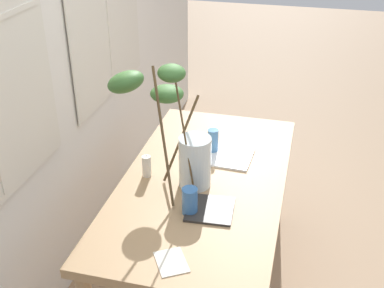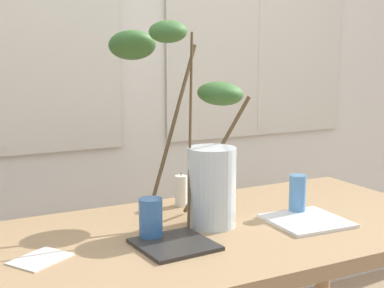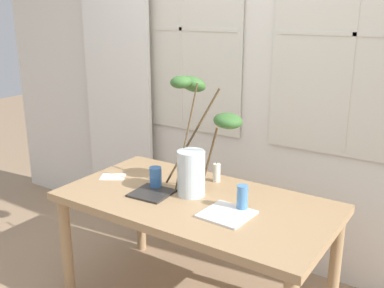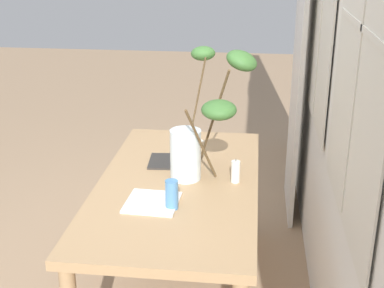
{
  "view_description": "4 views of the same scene",
  "coord_description": "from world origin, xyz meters",
  "px_view_note": "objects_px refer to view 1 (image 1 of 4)",
  "views": [
    {
      "loc": [
        -2.11,
        -0.47,
        2.15
      ],
      "look_at": [
        -0.04,
        0.05,
        0.96
      ],
      "focal_mm": 46.06,
      "sensor_mm": 36.0,
      "label": 1
    },
    {
      "loc": [
        -0.96,
        -1.55,
        1.33
      ],
      "look_at": [
        -0.11,
        0.07,
        1.01
      ],
      "focal_mm": 52.12,
      "sensor_mm": 36.0,
      "label": 2
    },
    {
      "loc": [
        1.31,
        -2.01,
        1.79
      ],
      "look_at": [
        -0.04,
        0.02,
        1.05
      ],
      "focal_mm": 42.0,
      "sensor_mm": 36.0,
      "label": 3
    },
    {
      "loc": [
        2.53,
        0.38,
        1.94
      ],
      "look_at": [
        -0.09,
        0.06,
        0.91
      ],
      "focal_mm": 50.25,
      "sensor_mm": 36.0,
      "label": 4
    }
  ],
  "objects_px": {
    "vase_with_branches": "(178,134)",
    "plate_square_left": "(210,209)",
    "plate_square_right": "(229,157)",
    "drinking_glass_blue_left": "(189,201)",
    "pillar_candle": "(147,166)",
    "dining_table": "(204,193)",
    "drinking_glass_blue_right": "(213,141)"
  },
  "relations": [
    {
      "from": "drinking_glass_blue_left",
      "to": "pillar_candle",
      "type": "bearing_deg",
      "value": 49.38
    },
    {
      "from": "drinking_glass_blue_left",
      "to": "pillar_candle",
      "type": "xyz_separation_m",
      "value": [
        0.26,
        0.3,
        -0.01
      ]
    },
    {
      "from": "vase_with_branches",
      "to": "drinking_glass_blue_left",
      "type": "distance_m",
      "value": 0.34
    },
    {
      "from": "drinking_glass_blue_right",
      "to": "plate_square_left",
      "type": "height_order",
      "value": "drinking_glass_blue_right"
    },
    {
      "from": "vase_with_branches",
      "to": "drinking_glass_blue_right",
      "type": "distance_m",
      "value": 0.44
    },
    {
      "from": "vase_with_branches",
      "to": "plate_square_right",
      "type": "distance_m",
      "value": 0.48
    },
    {
      "from": "vase_with_branches",
      "to": "pillar_candle",
      "type": "bearing_deg",
      "value": 80.23
    },
    {
      "from": "plate_square_right",
      "to": "pillar_candle",
      "type": "relative_size",
      "value": 1.93
    },
    {
      "from": "drinking_glass_blue_left",
      "to": "pillar_candle",
      "type": "relative_size",
      "value": 1.03
    },
    {
      "from": "dining_table",
      "to": "drinking_glass_blue_right",
      "type": "height_order",
      "value": "drinking_glass_blue_right"
    },
    {
      "from": "vase_with_branches",
      "to": "plate_square_left",
      "type": "height_order",
      "value": "vase_with_branches"
    },
    {
      "from": "dining_table",
      "to": "pillar_candle",
      "type": "distance_m",
      "value": 0.34
    },
    {
      "from": "vase_with_branches",
      "to": "drinking_glass_blue_left",
      "type": "relative_size",
      "value": 5.17
    },
    {
      "from": "dining_table",
      "to": "plate_square_right",
      "type": "distance_m",
      "value": 0.28
    },
    {
      "from": "plate_square_left",
      "to": "drinking_glass_blue_left",
      "type": "bearing_deg",
      "value": 113.14
    },
    {
      "from": "drinking_glass_blue_left",
      "to": "drinking_glass_blue_right",
      "type": "distance_m",
      "value": 0.59
    },
    {
      "from": "plate_square_left",
      "to": "plate_square_right",
      "type": "relative_size",
      "value": 0.88
    },
    {
      "from": "vase_with_branches",
      "to": "plate_square_right",
      "type": "relative_size",
      "value": 2.76
    },
    {
      "from": "dining_table",
      "to": "pillar_candle",
      "type": "xyz_separation_m",
      "value": [
        -0.04,
        0.3,
        0.14
      ]
    },
    {
      "from": "vase_with_branches",
      "to": "dining_table",
      "type": "bearing_deg",
      "value": -58.75
    },
    {
      "from": "pillar_candle",
      "to": "vase_with_branches",
      "type": "bearing_deg",
      "value": -99.77
    },
    {
      "from": "dining_table",
      "to": "drinking_glass_blue_right",
      "type": "distance_m",
      "value": 0.33
    },
    {
      "from": "drinking_glass_blue_right",
      "to": "plate_square_right",
      "type": "distance_m",
      "value": 0.13
    },
    {
      "from": "drinking_glass_blue_right",
      "to": "dining_table",
      "type": "bearing_deg",
      "value": -177.27
    },
    {
      "from": "plate_square_left",
      "to": "pillar_candle",
      "type": "bearing_deg",
      "value": 60.96
    },
    {
      "from": "plate_square_right",
      "to": "pillar_candle",
      "type": "xyz_separation_m",
      "value": [
        -0.29,
        0.39,
        0.05
      ]
    },
    {
      "from": "drinking_glass_blue_right",
      "to": "pillar_candle",
      "type": "height_order",
      "value": "drinking_glass_blue_right"
    },
    {
      "from": "plate_square_left",
      "to": "vase_with_branches",
      "type": "bearing_deg",
      "value": 48.05
    },
    {
      "from": "dining_table",
      "to": "drinking_glass_blue_left",
      "type": "height_order",
      "value": "drinking_glass_blue_left"
    },
    {
      "from": "drinking_glass_blue_left",
      "to": "pillar_candle",
      "type": "height_order",
      "value": "drinking_glass_blue_left"
    },
    {
      "from": "drinking_glass_blue_right",
      "to": "pillar_candle",
      "type": "relative_size",
      "value": 1.1
    },
    {
      "from": "plate_square_left",
      "to": "pillar_candle",
      "type": "distance_m",
      "value": 0.45
    }
  ]
}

